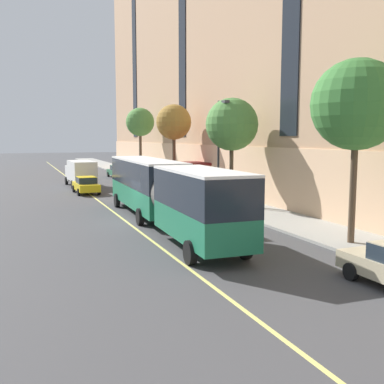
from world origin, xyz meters
name	(u,v)px	position (x,y,z in m)	size (l,w,h in m)	color
ground_plane	(140,222)	(0.00, 0.00, 0.00)	(260.00, 260.00, 0.00)	#424244
sidewalk	(240,206)	(8.40, 3.00, 0.07)	(4.07, 160.00, 0.15)	#9E9B93
city_bus	(163,189)	(0.98, -1.54, 2.13)	(3.23, 19.45, 3.69)	#1E704C
parked_car_green_0	(117,171)	(5.22, 30.61, 0.78)	(2.03, 4.78, 1.56)	#23603D
parked_car_black_1	(193,196)	(5.22, 4.43, 0.78)	(2.03, 4.24, 1.56)	black
parked_car_silver_3	(140,179)	(5.02, 18.94, 0.78)	(1.95, 4.47, 1.56)	#B7B7BC
parked_car_red_4	(164,187)	(5.23, 11.51, 0.78)	(2.07, 4.75, 1.56)	#B21E19
box_truck	(80,172)	(-0.63, 21.25, 1.59)	(2.53, 7.21, 2.72)	silver
taxi_cab	(86,185)	(-0.94, 15.41, 0.78)	(2.09, 4.67, 1.56)	yellow
street_tree_near_corner	(357,105)	(7.82, -9.37, 6.56)	(4.19, 4.19, 8.54)	brown
street_tree_mid_block	(232,125)	(7.82, 3.36, 6.01)	(3.81, 3.81, 7.79)	brown
street_tree_far_uptown	(174,123)	(7.82, 16.10, 6.55)	(3.46, 3.46, 8.18)	brown
street_tree_far_downtown	(140,123)	(7.82, 28.84, 6.94)	(3.52, 3.52, 8.61)	brown
street_lamp	(220,143)	(6.97, 3.58, 4.73)	(0.36, 1.48, 7.58)	#2D2D30
fire_hydrant	(231,204)	(6.87, 1.52, 0.49)	(0.42, 0.24, 0.72)	red
lane_centerline	(118,215)	(-0.72, 3.00, 0.00)	(0.16, 140.00, 0.01)	#E0D66B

